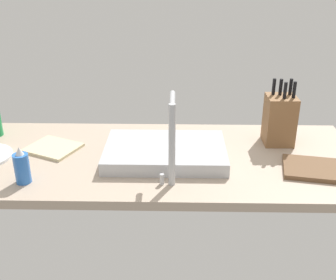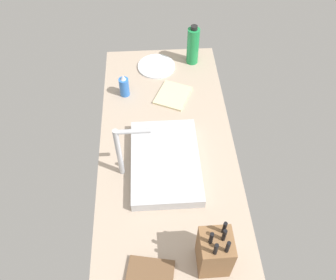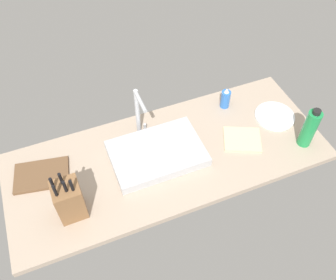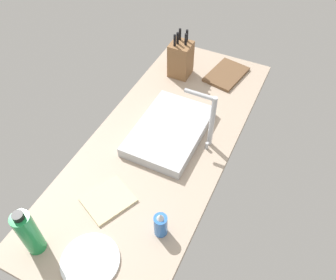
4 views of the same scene
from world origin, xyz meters
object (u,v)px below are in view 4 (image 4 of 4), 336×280
(water_bottle, at_px, (29,233))
(sink_basin, at_px, (170,131))
(soap_bottle, at_px, (161,225))
(faucet, at_px, (209,117))
(cutting_board, at_px, (226,74))
(knife_block, at_px, (181,59))
(dish_towel, at_px, (108,200))
(dinner_plate, at_px, (90,261))

(water_bottle, bearing_deg, sink_basin, 164.80)
(soap_bottle, bearing_deg, faucet, -178.62)
(cutting_board, bearing_deg, knife_block, -67.79)
(dish_towel, bearing_deg, dinner_plate, 17.76)
(water_bottle, height_order, dish_towel, water_bottle)
(sink_basin, distance_m, knife_block, 0.51)
(faucet, relative_size, knife_block, 1.09)
(cutting_board, relative_size, soap_bottle, 1.94)
(knife_block, bearing_deg, cutting_board, 111.56)
(knife_block, bearing_deg, dish_towel, 4.59)
(sink_basin, xyz_separation_m, water_bottle, (0.77, -0.21, 0.09))
(sink_basin, bearing_deg, water_bottle, -15.20)
(sink_basin, distance_m, faucet, 0.24)
(faucet, relative_size, soap_bottle, 2.19)
(cutting_board, relative_size, dish_towel, 1.35)
(soap_bottle, xyz_separation_m, water_bottle, (0.27, -0.41, 0.06))
(knife_block, relative_size, dish_towel, 1.40)
(water_bottle, bearing_deg, dinner_plate, 100.09)
(sink_basin, relative_size, cutting_board, 1.78)
(knife_block, distance_m, soap_bottle, 1.04)
(faucet, height_order, cutting_board, faucet)
(cutting_board, height_order, dish_towel, cutting_board)
(faucet, height_order, dinner_plate, faucet)
(sink_basin, height_order, cutting_board, sink_basin)
(sink_basin, xyz_separation_m, soap_bottle, (0.50, 0.20, 0.03))
(sink_basin, xyz_separation_m, dish_towel, (0.47, -0.07, -0.02))
(faucet, xyz_separation_m, dish_towel, (0.50, -0.26, -0.17))
(knife_block, xyz_separation_m, dish_towel, (0.95, 0.09, -0.10))
(soap_bottle, xyz_separation_m, dinner_plate, (0.23, -0.19, -0.05))
(soap_bottle, height_order, dish_towel, soap_bottle)
(sink_basin, relative_size, knife_block, 1.72)
(dinner_plate, bearing_deg, water_bottle, -79.91)
(water_bottle, height_order, dinner_plate, water_bottle)
(dinner_plate, bearing_deg, soap_bottle, 140.57)
(dinner_plate, distance_m, dish_towel, 0.27)
(cutting_board, relative_size, dinner_plate, 1.18)
(faucet, height_order, soap_bottle, faucet)
(water_bottle, bearing_deg, dish_towel, 155.04)
(soap_bottle, bearing_deg, sink_basin, -158.21)
(sink_basin, height_order, knife_block, knife_block)
(knife_block, relative_size, dinner_plate, 1.22)
(knife_block, distance_m, cutting_board, 0.29)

